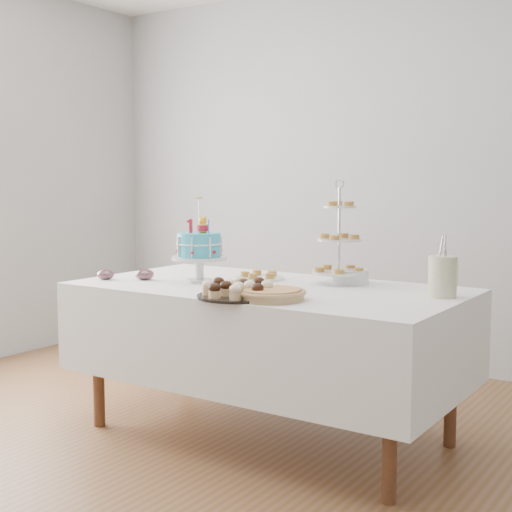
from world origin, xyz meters
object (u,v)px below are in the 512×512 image
Objects in this scene: table at (268,331)px; jam_bowl_b at (145,275)px; cupcake_tray at (237,289)px; pie at (271,294)px; utensil_pitcher at (443,275)px; tiered_stand at (339,240)px; jam_bowl_a at (106,275)px; plate_stack at (350,277)px; pastry_plate at (259,276)px; birthday_cake at (199,259)px.

table is 0.73m from jam_bowl_b.
pie is at bearing 10.33° from cupcake_tray.
cupcake_tray is at bearing -138.56° from utensil_pitcher.
pie is at bearing -91.68° from tiered_stand.
jam_bowl_b reaches higher than jam_bowl_a.
table is 0.50m from plate_stack.
tiered_stand is at bearing 26.41° from jam_bowl_a.
table is 5.25× the size of cupcake_tray.
pie is 1.16× the size of pastry_plate.
tiered_stand is 1.04m from jam_bowl_b.
birthday_cake is at bearing -161.96° from utensil_pitcher.
jam_bowl_b is at bearing 165.13° from cupcake_tray.
plate_stack is (0.31, 0.30, 0.26)m from table.
pie is 0.64m from tiered_stand.
utensil_pitcher reaches higher than jam_bowl_b.
table is at bearing -163.20° from utensil_pitcher.
tiered_stand reaches higher than jam_bowl_a.
table is 10.25× the size of plate_stack.
table is 0.58m from tiered_stand.
tiered_stand is at bearing 11.77° from pastry_plate.
birthday_cake is 1.53× the size of utensil_pitcher.
birthday_cake is 0.66m from pie.
jam_bowl_a is at bearing -178.22° from birthday_cake.
pie reaches higher than table.
birthday_cake is at bearing -126.74° from pastry_plate.
utensil_pitcher is at bearing 34.40° from cupcake_tray.
pastry_plate is at bearing 133.57° from table.
cupcake_tray is 0.93m from jam_bowl_a.
birthday_cake is 0.53m from cupcake_tray.
tiered_stand is (0.62, 0.35, 0.10)m from birthday_cake.
utensil_pitcher is at bearing -11.45° from tiered_stand.
cupcake_tray reaches higher than jam_bowl_a.
birthday_cake is 0.72m from tiered_stand.
table is 0.92m from jam_bowl_a.
pastry_plate is (-0.42, -0.09, -0.20)m from tiered_stand.
birthday_cake reaches higher than table.
cupcake_tray is 1.28× the size of utensil_pitcher.
pie is at bearing -3.28° from jam_bowl_a.
cupcake_tray is (0.08, -0.38, 0.27)m from table.
cupcake_tray is at bearing -108.66° from plate_stack.
utensil_pitcher is at bearing -16.01° from plate_stack.
birthday_cake reaches higher than pastry_plate.
birthday_cake is 0.32m from jam_bowl_b.
pie is 1.08m from jam_bowl_a.
pie is at bearing -55.05° from table.
table is 0.47m from cupcake_tray.
jam_bowl_b is at bearing 176.41° from birthday_cake.
jam_bowl_b is (-0.49, -0.35, 0.01)m from pastry_plate.
jam_bowl_a is (-0.48, -0.19, -0.09)m from birthday_cake.
jam_bowl_b is at bearing -164.81° from table.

